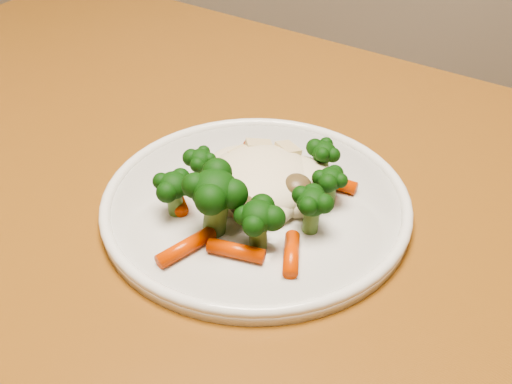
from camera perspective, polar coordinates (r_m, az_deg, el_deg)
dining_table at (r=0.57m, az=0.30°, el=-14.73°), size 1.49×1.21×0.75m
plate at (r=0.56m, az=-0.00°, el=-1.16°), size 0.27×0.27×0.01m
meal at (r=0.54m, az=-0.19°, el=0.61°), size 0.16×0.18×0.05m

